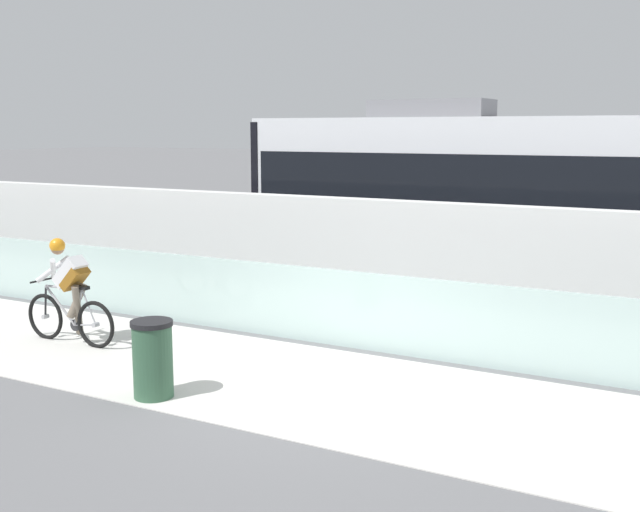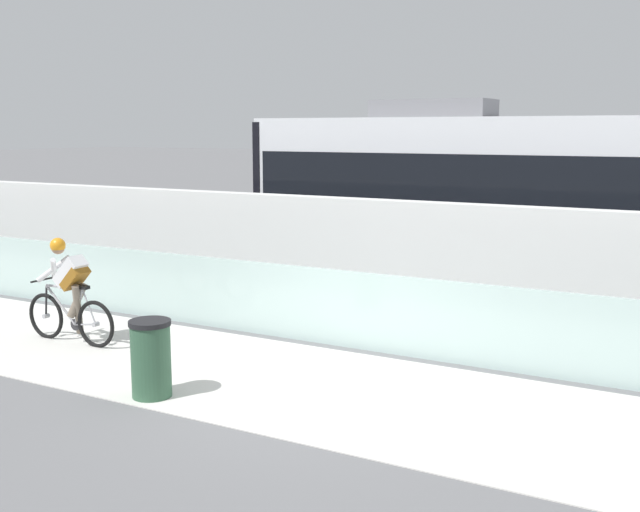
% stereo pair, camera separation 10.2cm
% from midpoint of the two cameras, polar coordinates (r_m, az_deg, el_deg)
% --- Properties ---
extents(ground_plane, '(200.00, 200.00, 0.00)m').
position_cam_midpoint_polar(ground_plane, '(9.88, -0.80, -9.64)').
color(ground_plane, slate).
extents(bike_path_deck, '(32.00, 3.20, 0.01)m').
position_cam_midpoint_polar(bike_path_deck, '(9.88, -0.80, -9.60)').
color(bike_path_deck, silver).
rests_on(bike_path_deck, ground).
extents(glass_parapet, '(32.00, 0.05, 1.16)m').
position_cam_midpoint_polar(glass_parapet, '(11.30, 3.87, -4.15)').
color(glass_parapet, '#ADC6C1').
rests_on(glass_parapet, ground).
extents(concrete_barrier_wall, '(32.00, 0.36, 2.06)m').
position_cam_midpoint_polar(concrete_barrier_wall, '(12.83, 7.31, -0.54)').
color(concrete_barrier_wall, silver).
rests_on(concrete_barrier_wall, ground).
extents(tram_rail_near, '(32.00, 0.08, 0.01)m').
position_cam_midpoint_polar(tram_rail_near, '(15.32, 10.68, -2.91)').
color(tram_rail_near, '#595654').
rests_on(tram_rail_near, ground).
extents(tram_rail_far, '(32.00, 0.08, 0.01)m').
position_cam_midpoint_polar(tram_rail_far, '(16.66, 12.24, -1.97)').
color(tram_rail_far, '#595654').
rests_on(tram_rail_far, ground).
extents(tram, '(11.06, 2.54, 3.81)m').
position_cam_midpoint_polar(tram, '(15.45, 15.27, 4.12)').
color(tram, silver).
rests_on(tram, ground).
extents(cyclist_on_bike, '(1.77, 0.58, 1.61)m').
position_cam_midpoint_polar(cyclist_on_bike, '(12.18, -17.89, -2.62)').
color(cyclist_on_bike, black).
rests_on(cyclist_on_bike, ground).
extents(trash_bin, '(0.51, 0.51, 0.96)m').
position_cam_midpoint_polar(trash_bin, '(9.56, -12.13, -7.47)').
color(trash_bin, '#33593F').
rests_on(trash_bin, ground).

